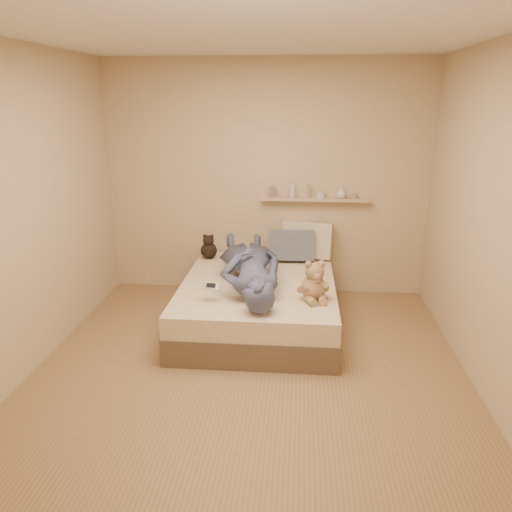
# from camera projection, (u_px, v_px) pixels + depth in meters

# --- Properties ---
(room) EXTENTS (3.80, 3.80, 3.80)m
(room) POSITION_uv_depth(u_px,v_px,m) (248.00, 219.00, 3.77)
(room) COLOR olive
(room) RESTS_ON ground
(bed) EXTENTS (1.50, 1.90, 0.45)m
(bed) POSITION_uv_depth(u_px,v_px,m) (258.00, 302.00, 4.98)
(bed) COLOR brown
(bed) RESTS_ON floor
(game_console) EXTENTS (0.17, 0.09, 0.05)m
(game_console) POSITION_uv_depth(u_px,v_px,m) (211.00, 286.00, 4.39)
(game_console) COLOR silver
(game_console) RESTS_ON bed
(teddy_bear) EXTENTS (0.30, 0.30, 0.37)m
(teddy_bear) POSITION_uv_depth(u_px,v_px,m) (314.00, 284.00, 4.41)
(teddy_bear) COLOR #A67D5B
(teddy_bear) RESTS_ON bed
(dark_plush) EXTENTS (0.18, 0.18, 0.28)m
(dark_plush) POSITION_uv_depth(u_px,v_px,m) (209.00, 248.00, 5.58)
(dark_plush) COLOR black
(dark_plush) RESTS_ON bed
(pillow_cream) EXTENTS (0.59, 0.34, 0.43)m
(pillow_cream) POSITION_uv_depth(u_px,v_px,m) (307.00, 240.00, 5.60)
(pillow_cream) COLOR beige
(pillow_cream) RESTS_ON bed
(pillow_grey) EXTENTS (0.51, 0.28, 0.37)m
(pillow_grey) POSITION_uv_depth(u_px,v_px,m) (291.00, 246.00, 5.49)
(pillow_grey) COLOR slate
(pillow_grey) RESTS_ON bed
(person) EXTENTS (0.89, 1.70, 0.39)m
(person) POSITION_uv_depth(u_px,v_px,m) (250.00, 266.00, 4.77)
(person) COLOR #485372
(person) RESTS_ON bed
(wall_shelf) EXTENTS (1.20, 0.12, 0.03)m
(wall_shelf) POSITION_uv_depth(u_px,v_px,m) (315.00, 199.00, 5.53)
(wall_shelf) COLOR tan
(wall_shelf) RESTS_ON wall_back
(shelf_bottles) EXTENTS (0.98, 0.14, 0.19)m
(shelf_bottles) POSITION_uv_depth(u_px,v_px,m) (312.00, 192.00, 5.51)
(shelf_bottles) COLOR #BAB9BE
(shelf_bottles) RESTS_ON wall_shelf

